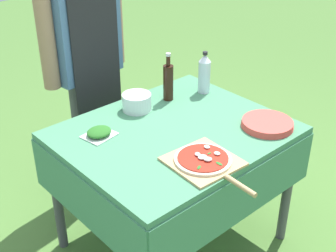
{
  "coord_description": "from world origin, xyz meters",
  "views": [
    {
      "loc": [
        -1.44,
        -1.56,
        2.0
      ],
      "look_at": [
        -0.04,
        0.0,
        0.81
      ],
      "focal_mm": 50.0,
      "sensor_mm": 36.0,
      "label": 1
    }
  ],
  "objects_px": {
    "water_bottle": "(204,73)",
    "oil_bottle": "(168,82)",
    "plate_stack": "(267,124)",
    "prep_table": "(174,147)",
    "person_cook": "(85,52)",
    "pizza_on_peel": "(204,161)",
    "mixing_tub": "(136,102)",
    "herb_container": "(99,133)"
  },
  "relations": [
    {
      "from": "person_cook",
      "to": "herb_container",
      "type": "height_order",
      "value": "person_cook"
    },
    {
      "from": "pizza_on_peel",
      "to": "water_bottle",
      "type": "relative_size",
      "value": 1.89
    },
    {
      "from": "oil_bottle",
      "to": "water_bottle",
      "type": "xyz_separation_m",
      "value": [
        0.23,
        -0.07,
        0.01
      ]
    },
    {
      "from": "herb_container",
      "to": "plate_stack",
      "type": "xyz_separation_m",
      "value": [
        0.72,
        -0.52,
        -0.0
      ]
    },
    {
      "from": "oil_bottle",
      "to": "plate_stack",
      "type": "relative_size",
      "value": 1.04
    },
    {
      "from": "mixing_tub",
      "to": "plate_stack",
      "type": "relative_size",
      "value": 0.6
    },
    {
      "from": "person_cook",
      "to": "oil_bottle",
      "type": "bearing_deg",
      "value": 106.32
    },
    {
      "from": "plate_stack",
      "to": "water_bottle",
      "type": "bearing_deg",
      "value": 83.73
    },
    {
      "from": "pizza_on_peel",
      "to": "herb_container",
      "type": "bearing_deg",
      "value": 115.75
    },
    {
      "from": "prep_table",
      "to": "herb_container",
      "type": "bearing_deg",
      "value": 147.04
    },
    {
      "from": "pizza_on_peel",
      "to": "oil_bottle",
      "type": "height_order",
      "value": "oil_bottle"
    },
    {
      "from": "person_cook",
      "to": "pizza_on_peel",
      "type": "height_order",
      "value": "person_cook"
    },
    {
      "from": "person_cook",
      "to": "prep_table",
      "type": "bearing_deg",
      "value": 82.62
    },
    {
      "from": "prep_table",
      "to": "herb_container",
      "type": "distance_m",
      "value": 0.41
    },
    {
      "from": "water_bottle",
      "to": "herb_container",
      "type": "xyz_separation_m",
      "value": [
        -0.78,
        -0.01,
        -0.1
      ]
    },
    {
      "from": "prep_table",
      "to": "water_bottle",
      "type": "relative_size",
      "value": 4.47
    },
    {
      "from": "pizza_on_peel",
      "to": "mixing_tub",
      "type": "height_order",
      "value": "mixing_tub"
    },
    {
      "from": "person_cook",
      "to": "pizza_on_peel",
      "type": "bearing_deg",
      "value": 77.16
    },
    {
      "from": "herb_container",
      "to": "mixing_tub",
      "type": "xyz_separation_m",
      "value": [
        0.32,
        0.1,
        0.03
      ]
    },
    {
      "from": "oil_bottle",
      "to": "water_bottle",
      "type": "bearing_deg",
      "value": -16.71
    },
    {
      "from": "prep_table",
      "to": "mixing_tub",
      "type": "bearing_deg",
      "value": 90.66
    },
    {
      "from": "water_bottle",
      "to": "prep_table",
      "type": "bearing_deg",
      "value": -153.69
    },
    {
      "from": "pizza_on_peel",
      "to": "oil_bottle",
      "type": "bearing_deg",
      "value": 65.39
    },
    {
      "from": "prep_table",
      "to": "herb_container",
      "type": "xyz_separation_m",
      "value": [
        -0.33,
        0.21,
        0.12
      ]
    },
    {
      "from": "water_bottle",
      "to": "pizza_on_peel",
      "type": "bearing_deg",
      "value": -135.43
    },
    {
      "from": "person_cook",
      "to": "mixing_tub",
      "type": "distance_m",
      "value": 0.52
    },
    {
      "from": "pizza_on_peel",
      "to": "mixing_tub",
      "type": "xyz_separation_m",
      "value": [
        0.1,
        0.63,
        0.03
      ]
    },
    {
      "from": "person_cook",
      "to": "plate_stack",
      "type": "height_order",
      "value": "person_cook"
    },
    {
      "from": "prep_table",
      "to": "person_cook",
      "type": "relative_size",
      "value": 0.69
    },
    {
      "from": "person_cook",
      "to": "water_bottle",
      "type": "xyz_separation_m",
      "value": [
        0.46,
        -0.58,
        -0.09
      ]
    },
    {
      "from": "oil_bottle",
      "to": "herb_container",
      "type": "distance_m",
      "value": 0.56
    },
    {
      "from": "prep_table",
      "to": "plate_stack",
      "type": "xyz_separation_m",
      "value": [
        0.39,
        -0.3,
        0.12
      ]
    },
    {
      "from": "pizza_on_peel",
      "to": "mixing_tub",
      "type": "relative_size",
      "value": 2.97
    },
    {
      "from": "water_bottle",
      "to": "plate_stack",
      "type": "xyz_separation_m",
      "value": [
        -0.06,
        -0.53,
        -0.1
      ]
    },
    {
      "from": "plate_stack",
      "to": "oil_bottle",
      "type": "bearing_deg",
      "value": 106.03
    },
    {
      "from": "mixing_tub",
      "to": "prep_table",
      "type": "bearing_deg",
      "value": -89.34
    },
    {
      "from": "mixing_tub",
      "to": "plate_stack",
      "type": "xyz_separation_m",
      "value": [
        0.4,
        -0.61,
        -0.03
      ]
    },
    {
      "from": "water_bottle",
      "to": "herb_container",
      "type": "bearing_deg",
      "value": -179.17
    },
    {
      "from": "pizza_on_peel",
      "to": "plate_stack",
      "type": "height_order",
      "value": "pizza_on_peel"
    },
    {
      "from": "person_cook",
      "to": "herb_container",
      "type": "distance_m",
      "value": 0.7
    },
    {
      "from": "water_bottle",
      "to": "oil_bottle",
      "type": "bearing_deg",
      "value": 163.29
    },
    {
      "from": "oil_bottle",
      "to": "water_bottle",
      "type": "distance_m",
      "value": 0.24
    }
  ]
}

